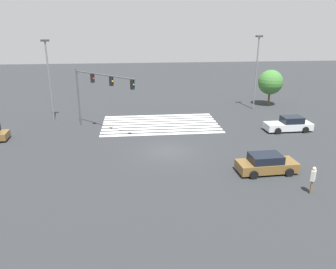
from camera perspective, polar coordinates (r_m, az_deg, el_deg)
The scene contains 9 objects.
ground_plane at distance 27.61m, azimuth -0.00°, elevation -2.90°, with size 129.58×129.58×0.00m, color #2B2D30.
crosswalk_markings at distance 34.97m, azimuth -1.33°, elevation 1.84°, with size 12.23×7.25×0.01m.
traffic_signal_mast at distance 32.46m, azimuth -12.31°, elevation 8.21°, with size 6.01×6.01×5.90m.
car_0 at distance 24.58m, azimuth 16.75°, elevation -4.92°, with size 4.31×2.12×1.39m.
car_1 at distance 34.72m, azimuth 20.31°, elevation 1.65°, with size 4.64×2.01×1.47m.
pedestrian at distance 22.51m, azimuth 23.91°, elevation -7.02°, with size 0.41×0.41×1.82m.
street_light_pole_a at distance 37.11m, azimuth -20.05°, elevation 9.84°, with size 0.80×0.36×8.64m.
street_light_pole_b at distance 41.59m, azimuth 15.19°, elevation 11.33°, with size 0.80×0.36×8.86m.
tree_corner_b at distance 44.46m, azimuth 17.42°, elevation 8.69°, with size 3.13×3.13×4.61m.
Camera 1 is at (2.65, 25.51, 10.23)m, focal length 35.00 mm.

